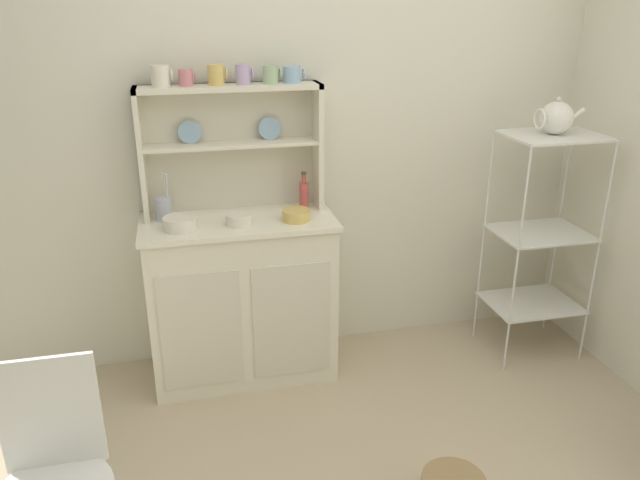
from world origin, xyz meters
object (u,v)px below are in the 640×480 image
bakers_rack (542,224)px  jam_bottle (304,194)px  hutch_shelf_unit (231,138)px  bowl_mixing_large (180,223)px  cup_cream_0 (161,76)px  hutch_cabinet (242,297)px  wire_chair (52,465)px  porcelain_teapot (556,118)px  utensil_jar (164,209)px

bakers_rack → jam_bottle: bakers_rack is taller
hutch_shelf_unit → bowl_mixing_large: (-0.27, -0.23, -0.34)m
cup_cream_0 → jam_bottle: size_ratio=0.50×
hutch_cabinet → hutch_shelf_unit: (0.00, 0.16, 0.78)m
hutch_cabinet → bakers_rack: size_ratio=0.77×
wire_chair → bowl_mixing_large: size_ratio=5.42×
jam_bottle → wire_chair: bearing=-130.2°
hutch_cabinet → wire_chair: (-0.71, -1.17, 0.08)m
hutch_shelf_unit → porcelain_teapot: size_ratio=3.45×
cup_cream_0 → porcelain_teapot: (1.88, -0.25, -0.22)m
bowl_mixing_large → porcelain_teapot: size_ratio=0.62×
jam_bottle → bowl_mixing_large: bearing=-165.5°
utensil_jar → bowl_mixing_large: bearing=-64.5°
cup_cream_0 → utensil_jar: cup_cream_0 is taller
hutch_shelf_unit → wire_chair: hutch_shelf_unit is taller
wire_chair → cup_cream_0: 1.69m
wire_chair → jam_bottle: (1.06, 1.26, 0.41)m
bowl_mixing_large → utensil_jar: (-0.07, 0.15, 0.03)m
wire_chair → jam_bottle: 1.69m
hutch_cabinet → bakers_rack: 1.61m
bakers_rack → cup_cream_0: size_ratio=12.61×
hutch_cabinet → hutch_shelf_unit: hutch_shelf_unit is taller
porcelain_teapot → wire_chair: bearing=-155.6°
bakers_rack → utensil_jar: bearing=173.8°
cup_cream_0 → bowl_mixing_large: cup_cream_0 is taller
utensil_jar → porcelain_teapot: size_ratio=0.90×
bowl_mixing_large → porcelain_teapot: porcelain_teapot is taller
hutch_cabinet → cup_cream_0: (-0.30, 0.12, 1.09)m
hutch_cabinet → utensil_jar: size_ratio=4.11×
bowl_mixing_large → utensil_jar: 0.17m
bakers_rack → jam_bottle: size_ratio=6.32×
hutch_cabinet → cup_cream_0: 1.13m
hutch_shelf_unit → porcelain_teapot: bearing=-10.5°
bakers_rack → wire_chair: 2.53m
hutch_cabinet → utensil_jar: 0.59m
hutch_shelf_unit → bowl_mixing_large: hutch_shelf_unit is taller
hutch_cabinet → utensil_jar: (-0.35, 0.08, 0.47)m
jam_bottle → porcelain_teapot: (1.23, -0.22, 0.37)m
wire_chair → porcelain_teapot: 2.63m
utensil_jar → wire_chair: bearing=-106.5°
wire_chair → utensil_jar: bearing=56.3°
wire_chair → porcelain_teapot: (2.29, 1.04, 0.79)m
hutch_shelf_unit → porcelain_teapot: hutch_shelf_unit is taller
cup_cream_0 → porcelain_teapot: 1.91m
wire_chair → porcelain_teapot: porcelain_teapot is taller
hutch_shelf_unit → utensil_jar: size_ratio=3.82×
bakers_rack → jam_bottle: (-1.23, 0.22, 0.19)m
cup_cream_0 → jam_bottle: bearing=-3.2°
wire_chair → bowl_mixing_large: bearing=50.9°
hutch_shelf_unit → wire_chair: bearing=-118.2°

